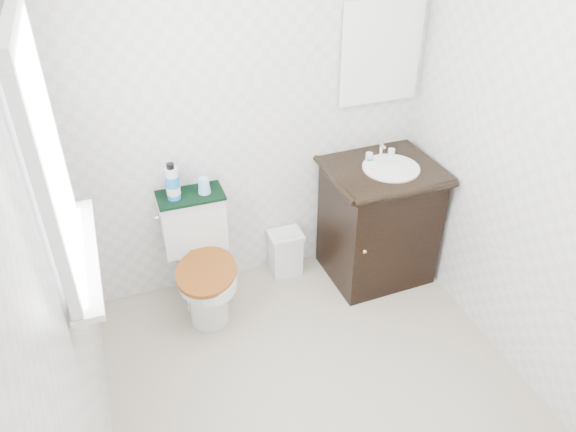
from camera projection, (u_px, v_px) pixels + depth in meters
floor at (326, 401)px, 3.01m from camera, size 2.40×2.40×0.00m
wall_back at (255, 108)px, 3.28m from camera, size 2.40×0.00×2.40m
wall_left at (59, 273)px, 2.04m from camera, size 0.00×2.40×2.40m
wall_right at (551, 173)px, 2.64m from camera, size 0.00×2.40×2.40m
window at (45, 156)px, 2.04m from camera, size 0.02×0.70×0.90m
mirror at (381, 52)px, 3.33m from camera, size 0.50×0.02×0.60m
toilet at (201, 263)px, 3.46m from camera, size 0.45×0.66×0.74m
vanity at (379, 219)px, 3.68m from camera, size 0.70×0.61×0.92m
trash_bin at (286, 252)px, 3.82m from camera, size 0.23×0.18×0.32m
towel at (190, 195)px, 3.32m from camera, size 0.39×0.22×0.02m
mouthwash_bottle at (172, 183)px, 3.22m from camera, size 0.08×0.08×0.23m
cup at (204, 186)px, 3.30m from camera, size 0.08×0.08×0.10m
soap_bar at (370, 160)px, 3.51m from camera, size 0.06×0.04×0.02m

